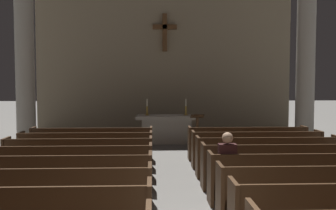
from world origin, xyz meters
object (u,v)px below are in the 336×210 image
Objects in this scene: pew_right_row_6 at (268,156)px; column_left_second at (25,45)px; pew_right_row_5 at (282,166)px; lone_worshipper at (226,166)px; lectern at (197,132)px; pew_left_row_4 at (58,180)px; pew_left_row_5 at (70,167)px; pew_left_row_6 at (79,158)px; altar at (167,128)px; candlestick_left at (147,110)px; pew_right_row_7 at (256,149)px; pew_right_row_8 at (247,143)px; pew_right_row_3 at (324,193)px; pew_left_row_8 at (92,144)px; candlestick_right at (186,110)px; column_right_second at (306,46)px; pew_left_row_7 at (86,150)px; pew_right_row_4 at (300,177)px; pew_left_row_3 at (42,196)px.

pew_right_row_6 is 0.48× the size of column_left_second.
pew_right_row_5 is 2.54× the size of lone_worshipper.
lectern reaches higher than pew_right_row_6.
column_left_second is at bearing 175.67° from lectern.
lectern is at bearing 61.26° from pew_left_row_4.
pew_left_row_5 is 6.52m from column_left_second.
pew_left_row_5 is 0.99m from pew_left_row_6.
column_left_second is at bearing 143.04° from pew_right_row_5.
altar is 6.99m from lone_worshipper.
column_left_second is 11.89× the size of candlestick_left.
pew_right_row_8 is at bearing 90.00° from pew_right_row_7.
pew_right_row_6 is 1.00× the size of pew_right_row_7.
pew_right_row_7 is (0.00, 0.99, 0.00)m from pew_right_row_6.
pew_right_row_3 is at bearing -90.00° from pew_right_row_7.
pew_right_row_3 is 3.95m from pew_right_row_7.
pew_left_row_8 is (0.00, 3.95, 0.00)m from pew_left_row_4.
pew_right_row_7 is at bearing -69.59° from candlestick_right.
pew_left_row_4 is 5.29m from pew_right_row_7.
pew_left_row_5 is 5.67× the size of candlestick_right.
pew_left_row_6 is 1.53× the size of altar.
candlestick_left is (-2.89, 5.00, 0.72)m from pew_right_row_6.
column_right_second is (2.55, 4.23, 2.96)m from pew_right_row_6.
pew_right_row_5 is at bearing -34.05° from pew_left_row_8.
pew_left_row_4 is at bearing -90.00° from pew_left_row_7.
pew_left_row_4 is 1.00× the size of pew_left_row_5.
candlestick_left is at bearing 125.80° from pew_right_row_7.
pew_left_row_5 is 4.50m from pew_right_row_4.
pew_left_row_8 is (0.00, 2.96, 0.00)m from pew_left_row_5.
column_left_second is 6.42m from lectern.
pew_left_row_7 is 4.81m from pew_right_row_5.
pew_left_row_8 is at bearing -125.95° from altar.
candlestick_right is (2.89, 3.02, 0.72)m from pew_left_row_8.
candlestick_left is at bearing 77.92° from pew_left_row_4.
pew_right_row_5 is 0.99m from pew_right_row_6.
pew_right_row_4 is 5.67× the size of candlestick_left.
pew_right_row_5 is 1.00× the size of pew_right_row_8.
pew_left_row_3 is 8.26m from altar.
pew_left_row_5 is at bearing -115.79° from candlestick_right.
column_right_second is at bearing 57.66° from lone_worshipper.
pew_right_row_3 is at bearing -48.40° from pew_left_row_8.
pew_right_row_3 is 1.00× the size of pew_right_row_6.
pew_right_row_5 is at bearing -12.70° from pew_left_row_6.
pew_left_row_4 is at bearing -118.74° from lectern.
pew_left_row_3 is at bearing -90.00° from pew_left_row_5.
pew_left_row_6 is at bearing 180.00° from pew_right_row_6.
pew_left_row_5 and pew_left_row_6 have the same top height.
pew_left_row_8 is 1.00× the size of pew_right_row_4.
pew_left_row_4 is at bearing -155.75° from pew_right_row_6.
altar is (2.19, 6.98, 0.06)m from pew_left_row_4.
pew_left_row_6 is 5.82m from candlestick_right.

